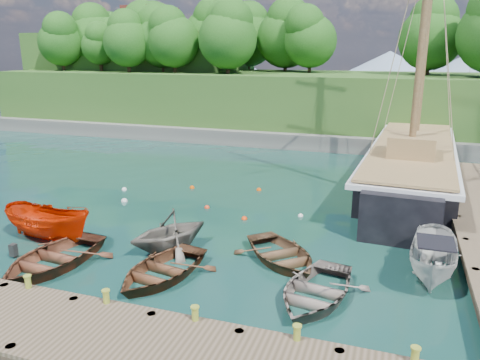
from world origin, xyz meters
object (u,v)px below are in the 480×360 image
Objects in this scene: rowboat_0 at (53,266)px; motorboat_orange at (50,240)px; rowboat_4 at (281,261)px; rowboat_3 at (315,299)px; schooner at (411,168)px; rowboat_1 at (170,249)px; cabin_boat_white at (432,278)px; rowboat_2 at (161,277)px.

rowboat_0 is 2.88m from motorboat_orange.
motorboat_orange is at bearing 144.18° from rowboat_4.
rowboat_3 is 0.16× the size of schooner.
cabin_boat_white is (10.43, 0.78, 0.00)m from rowboat_1.
rowboat_3 is 3.07m from rowboat_4.
rowboat_2 is at bearing -167.52° from rowboat_3.
motorboat_orange is at bearing -139.61° from rowboat_1.
motorboat_orange is 21.06m from schooner.
schooner is (13.37, 16.58, 1.10)m from rowboat_0.
rowboat_0 is 0.18× the size of schooner.
cabin_boat_white is (3.87, 2.93, 0.00)m from rowboat_3.
cabin_boat_white is at bearing -83.60° from schooner.
rowboat_1 is 0.77× the size of motorboat_orange.
rowboat_1 is 0.13× the size of schooner.
schooner reaches higher than motorboat_orange.
schooner is at bearing 27.18° from rowboat_4.
rowboat_2 is (4.46, 0.54, 0.00)m from rowboat_0.
rowboat_4 is at bearing 36.35° from rowboat_1.
cabin_boat_white is (9.56, 3.18, 0.00)m from rowboat_2.
rowboat_4 is (4.79, 0.35, 0.00)m from rowboat_1.
rowboat_4 is 10.36m from motorboat_orange.
motorboat_orange is at bearing 176.70° from rowboat_2.
motorboat_orange reaches higher than rowboat_4.
schooner is (-0.65, 12.86, 1.10)m from cabin_boat_white.
rowboat_1 is 0.84× the size of rowboat_4.
motorboat_orange is (-5.51, -0.80, 0.00)m from rowboat_1.
schooner is (15.29, 14.43, 1.10)m from motorboat_orange.
rowboat_0 reaches higher than rowboat_3.
motorboat_orange is 0.17× the size of schooner.
motorboat_orange is 16.02m from cabin_boat_white.
rowboat_0 is at bearing -108.50° from rowboat_1.
rowboat_2 is 0.16× the size of schooner.
rowboat_2 is 0.97× the size of cabin_boat_white.
cabin_boat_white is (5.65, 0.42, 0.00)m from rowboat_4.
rowboat_1 reaches higher than rowboat_3.
rowboat_3 is at bearing -137.53° from cabin_boat_white.
cabin_boat_white is at bearing 20.42° from rowboat_0.
rowboat_4 is at bearing -107.11° from schooner.
rowboat_2 is at bearing -37.89° from rowboat_1.
rowboat_4 is 5.66m from cabin_boat_white.
cabin_boat_white is (15.94, 1.57, 0.00)m from motorboat_orange.
rowboat_2 is at bearing -115.54° from schooner.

